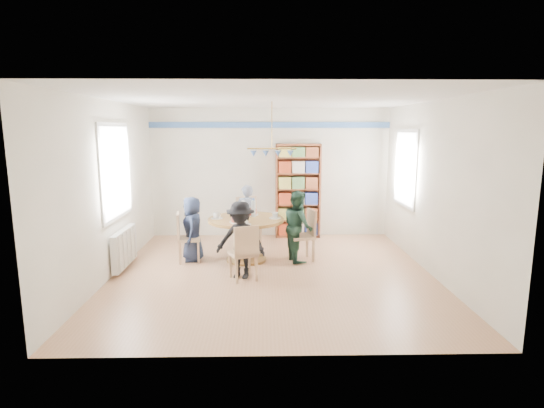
{
  "coord_description": "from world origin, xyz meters",
  "views": [
    {
      "loc": [
        -0.14,
        -6.45,
        2.25
      ],
      "look_at": [
        0.0,
        0.4,
        1.05
      ],
      "focal_mm": 28.0,
      "sensor_mm": 36.0,
      "label": 1
    }
  ],
  "objects_px": {
    "radiator": "(125,248)",
    "bookshelf": "(298,192)",
    "chair_far": "(248,219)",
    "dining_table": "(246,229)",
    "chair_near": "(244,250)",
    "person_left": "(192,229)",
    "chair_left": "(184,235)",
    "person_right": "(298,226)",
    "person_far": "(247,216)",
    "person_near": "(241,240)",
    "chair_right": "(306,233)"
  },
  "relations": [
    {
      "from": "chair_far",
      "to": "chair_right",
      "type": "bearing_deg",
      "value": -43.09
    },
    {
      "from": "dining_table",
      "to": "person_right",
      "type": "relative_size",
      "value": 1.06
    },
    {
      "from": "chair_far",
      "to": "person_right",
      "type": "relative_size",
      "value": 0.78
    },
    {
      "from": "chair_left",
      "to": "person_near",
      "type": "bearing_deg",
      "value": -39.22
    },
    {
      "from": "chair_right",
      "to": "person_near",
      "type": "relative_size",
      "value": 0.75
    },
    {
      "from": "dining_table",
      "to": "person_right",
      "type": "distance_m",
      "value": 0.9
    },
    {
      "from": "person_left",
      "to": "chair_far",
      "type": "bearing_deg",
      "value": 126.53
    },
    {
      "from": "chair_right",
      "to": "person_near",
      "type": "xyz_separation_m",
      "value": [
        -1.08,
        -0.89,
        0.1
      ]
    },
    {
      "from": "person_right",
      "to": "person_near",
      "type": "relative_size",
      "value": 1.03
    },
    {
      "from": "bookshelf",
      "to": "radiator",
      "type": "bearing_deg",
      "value": -145.79
    },
    {
      "from": "person_left",
      "to": "bookshelf",
      "type": "height_order",
      "value": "bookshelf"
    },
    {
      "from": "person_right",
      "to": "person_near",
      "type": "height_order",
      "value": "person_right"
    },
    {
      "from": "dining_table",
      "to": "bookshelf",
      "type": "height_order",
      "value": "bookshelf"
    },
    {
      "from": "person_far",
      "to": "person_right",
      "type": "bearing_deg",
      "value": 126.14
    },
    {
      "from": "radiator",
      "to": "chair_right",
      "type": "relative_size",
      "value": 1.12
    },
    {
      "from": "radiator",
      "to": "person_left",
      "type": "bearing_deg",
      "value": 21.93
    },
    {
      "from": "chair_left",
      "to": "dining_table",
      "type": "bearing_deg",
      "value": 2.77
    },
    {
      "from": "person_right",
      "to": "person_far",
      "type": "distance_m",
      "value": 1.27
    },
    {
      "from": "person_right",
      "to": "bookshelf",
      "type": "relative_size",
      "value": 0.63
    },
    {
      "from": "dining_table",
      "to": "bookshelf",
      "type": "bearing_deg",
      "value": 58.05
    },
    {
      "from": "chair_left",
      "to": "chair_near",
      "type": "distance_m",
      "value": 1.45
    },
    {
      "from": "chair_right",
      "to": "chair_far",
      "type": "bearing_deg",
      "value": 136.91
    },
    {
      "from": "radiator",
      "to": "bookshelf",
      "type": "height_order",
      "value": "bookshelf"
    },
    {
      "from": "chair_left",
      "to": "bookshelf",
      "type": "relative_size",
      "value": 0.43
    },
    {
      "from": "person_near",
      "to": "chair_far",
      "type": "bearing_deg",
      "value": 103.39
    },
    {
      "from": "chair_left",
      "to": "person_near",
      "type": "relative_size",
      "value": 0.72
    },
    {
      "from": "chair_far",
      "to": "bookshelf",
      "type": "height_order",
      "value": "bookshelf"
    },
    {
      "from": "chair_near",
      "to": "person_far",
      "type": "bearing_deg",
      "value": 91.12
    },
    {
      "from": "chair_left",
      "to": "chair_near",
      "type": "relative_size",
      "value": 0.99
    },
    {
      "from": "radiator",
      "to": "bookshelf",
      "type": "distance_m",
      "value": 3.68
    },
    {
      "from": "chair_right",
      "to": "person_near",
      "type": "height_order",
      "value": "person_near"
    },
    {
      "from": "chair_right",
      "to": "person_near",
      "type": "bearing_deg",
      "value": -140.73
    },
    {
      "from": "chair_left",
      "to": "person_near",
      "type": "xyz_separation_m",
      "value": [
        1.01,
        -0.82,
        0.12
      ]
    },
    {
      "from": "dining_table",
      "to": "person_left",
      "type": "xyz_separation_m",
      "value": [
        -0.93,
        0.03,
        0.0
      ]
    },
    {
      "from": "chair_left",
      "to": "person_far",
      "type": "distance_m",
      "value": 1.38
    },
    {
      "from": "person_left",
      "to": "chair_left",
      "type": "bearing_deg",
      "value": -68.27
    },
    {
      "from": "chair_near",
      "to": "person_far",
      "type": "xyz_separation_m",
      "value": [
        -0.04,
        1.88,
        0.14
      ]
    },
    {
      "from": "dining_table",
      "to": "chair_near",
      "type": "relative_size",
      "value": 1.51
    },
    {
      "from": "chair_left",
      "to": "person_right",
      "type": "relative_size",
      "value": 0.69
    },
    {
      "from": "chair_left",
      "to": "person_near",
      "type": "distance_m",
      "value": 1.31
    },
    {
      "from": "person_far",
      "to": "person_near",
      "type": "xyz_separation_m",
      "value": [
        -0.02,
        -1.73,
        -0.02
      ]
    },
    {
      "from": "radiator",
      "to": "chair_left",
      "type": "distance_m",
      "value": 0.99
    },
    {
      "from": "chair_far",
      "to": "bookshelf",
      "type": "relative_size",
      "value": 0.49
    },
    {
      "from": "radiator",
      "to": "bookshelf",
      "type": "relative_size",
      "value": 0.51
    },
    {
      "from": "chair_far",
      "to": "radiator",
      "type": "bearing_deg",
      "value": -145.18
    },
    {
      "from": "chair_far",
      "to": "person_near",
      "type": "distance_m",
      "value": 1.86
    },
    {
      "from": "chair_left",
      "to": "radiator",
      "type": "bearing_deg",
      "value": -159.43
    },
    {
      "from": "person_far",
      "to": "bookshelf",
      "type": "height_order",
      "value": "bookshelf"
    },
    {
      "from": "radiator",
      "to": "bookshelf",
      "type": "bearing_deg",
      "value": 34.21
    },
    {
      "from": "person_left",
      "to": "person_right",
      "type": "distance_m",
      "value": 1.83
    }
  ]
}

